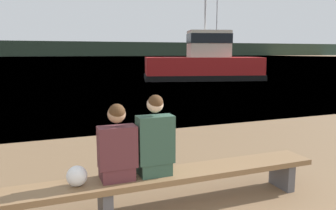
{
  "coord_description": "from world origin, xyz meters",
  "views": [
    {
      "loc": [
        -1.36,
        -1.26,
        1.98
      ],
      "look_at": [
        1.2,
        5.43,
        0.82
      ],
      "focal_mm": 35.0,
      "sensor_mm": 36.0,
      "label": 1
    }
  ],
  "objects_px": {
    "person_right": "(155,141)",
    "tugboat_red": "(204,64)",
    "person_left": "(117,147)",
    "bench_main": "(105,189)",
    "shopping_bag": "(77,176)",
    "moored_sailboat": "(219,65)"
  },
  "relations": [
    {
      "from": "person_right",
      "to": "moored_sailboat",
      "type": "bearing_deg",
      "value": 58.86
    },
    {
      "from": "moored_sailboat",
      "to": "shopping_bag",
      "type": "bearing_deg",
      "value": 152.45
    },
    {
      "from": "person_right",
      "to": "shopping_bag",
      "type": "bearing_deg",
      "value": -179.54
    },
    {
      "from": "shopping_bag",
      "to": "moored_sailboat",
      "type": "bearing_deg",
      "value": 57.5
    },
    {
      "from": "tugboat_red",
      "to": "moored_sailboat",
      "type": "height_order",
      "value": "moored_sailboat"
    },
    {
      "from": "bench_main",
      "to": "person_right",
      "type": "xyz_separation_m",
      "value": [
        0.63,
        -0.0,
        0.53
      ]
    },
    {
      "from": "bench_main",
      "to": "person_right",
      "type": "relative_size",
      "value": 5.73
    },
    {
      "from": "bench_main",
      "to": "tugboat_red",
      "type": "relative_size",
      "value": 0.65
    },
    {
      "from": "shopping_bag",
      "to": "person_left",
      "type": "bearing_deg",
      "value": 1.04
    },
    {
      "from": "person_right",
      "to": "bench_main",
      "type": "bearing_deg",
      "value": 179.67
    },
    {
      "from": "bench_main",
      "to": "person_left",
      "type": "bearing_deg",
      "value": -0.92
    },
    {
      "from": "person_left",
      "to": "tugboat_red",
      "type": "xyz_separation_m",
      "value": [
        10.12,
        17.49,
        0.23
      ]
    },
    {
      "from": "shopping_bag",
      "to": "moored_sailboat",
      "type": "height_order",
      "value": "moored_sailboat"
    },
    {
      "from": "person_left",
      "to": "tugboat_red",
      "type": "height_order",
      "value": "tugboat_red"
    },
    {
      "from": "tugboat_red",
      "to": "bench_main",
      "type": "bearing_deg",
      "value": 164.27
    },
    {
      "from": "shopping_bag",
      "to": "moored_sailboat",
      "type": "xyz_separation_m",
      "value": [
        18.13,
        28.46,
        -0.01
      ]
    },
    {
      "from": "shopping_bag",
      "to": "moored_sailboat",
      "type": "relative_size",
      "value": 0.02
    },
    {
      "from": "person_left",
      "to": "tugboat_red",
      "type": "distance_m",
      "value": 20.2
    },
    {
      "from": "person_right",
      "to": "moored_sailboat",
      "type": "distance_m",
      "value": 33.25
    },
    {
      "from": "bench_main",
      "to": "moored_sailboat",
      "type": "relative_size",
      "value": 0.59
    },
    {
      "from": "person_left",
      "to": "shopping_bag",
      "type": "height_order",
      "value": "person_left"
    },
    {
      "from": "person_right",
      "to": "tugboat_red",
      "type": "distance_m",
      "value": 19.97
    }
  ]
}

